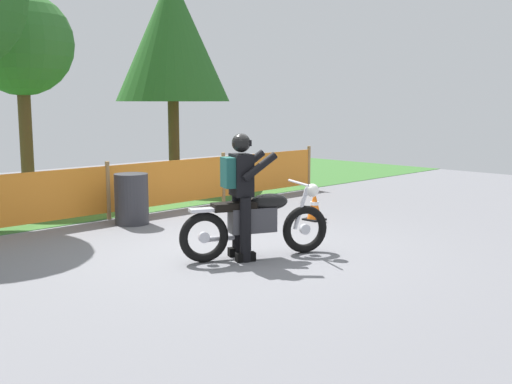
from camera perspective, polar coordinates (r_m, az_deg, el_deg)
ground at (r=8.74m, az=-2.33°, el=-5.53°), size 24.00×24.00×0.02m
grass_verge at (r=13.97m, az=-20.00°, el=-0.72°), size 24.00×6.02×0.01m
barrier_fence at (r=11.25m, az=-13.71°, el=0.23°), size 11.19×0.08×1.05m
tree_near_left at (r=14.48m, az=-21.17°, el=12.72°), size 2.25×2.25×4.49m
tree_near_right at (r=15.81m, az=-7.89°, el=14.13°), size 2.86×2.86×5.31m
motorcycle_lead at (r=8.24m, az=0.09°, el=-2.81°), size 2.00×1.03×1.01m
rider_lead at (r=8.08m, az=-1.44°, el=0.28°), size 0.78×0.69×1.69m
traffic_cone at (r=10.94m, az=5.51°, el=-1.30°), size 0.32×0.32×0.53m
spare_drum at (r=10.73m, az=-11.59°, el=-0.64°), size 0.58×0.58×0.88m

